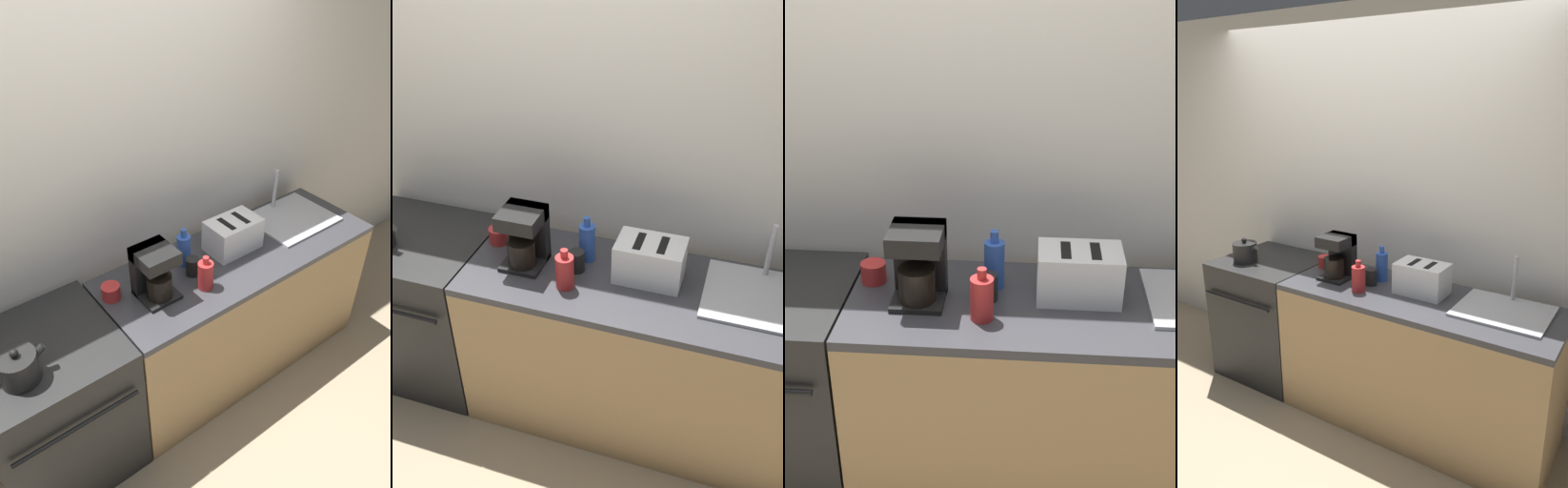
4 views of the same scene
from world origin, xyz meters
The scene contains 8 objects.
wall_back centered at (0.00, 0.71, 1.30)m, with size 8.00×0.05×2.60m.
counter_block centered at (0.61, 0.31, 0.44)m, with size 1.70×0.61×0.89m.
toaster centered at (0.60, 0.37, 0.98)m, with size 0.30×0.20×0.19m.
coffee_maker centered at (0.02, 0.31, 1.04)m, with size 0.19×0.20×0.29m.
bottle_blue centered at (0.29, 0.42, 0.98)m, with size 0.08×0.08×0.23m.
bottle_red centered at (0.26, 0.19, 0.97)m, with size 0.08×0.08×0.20m.
cup_black centered at (0.27, 0.32, 0.94)m, with size 0.07×0.07×0.10m.
cup_red centered at (-0.18, 0.42, 0.93)m, with size 0.10×0.10×0.08m.
Camera 3 is at (0.41, -1.82, 2.18)m, focal length 50.00 mm.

